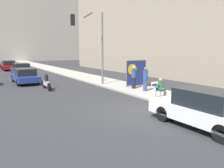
{
  "coord_description": "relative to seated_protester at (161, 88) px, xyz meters",
  "views": [
    {
      "loc": [
        -6.81,
        -7.83,
        2.99
      ],
      "look_at": [
        -0.28,
        2.69,
        1.06
      ],
      "focal_mm": 35.0,
      "sensor_mm": 36.0,
      "label": 1
    }
  ],
  "objects": [
    {
      "name": "ground_plane",
      "position": [
        -2.42,
        -1.5,
        -0.77
      ],
      "size": [
        160.0,
        160.0,
        0.0
      ],
      "primitive_type": "plane",
      "color": "#303033"
    },
    {
      "name": "sidewalk_curb",
      "position": [
        0.82,
        13.5,
        -0.71
      ],
      "size": [
        3.04,
        90.0,
        0.13
      ],
      "primitive_type": "cube",
      "color": "#A8A399",
      "rests_on": "ground_plane"
    },
    {
      "name": "protest_banner",
      "position": [
        1.47,
        4.27,
        0.43
      ],
      "size": [
        1.97,
        0.06,
        2.05
      ],
      "color": "slate",
      "rests_on": "sidewalk_curb"
    },
    {
      "name": "traffic_light_pole",
      "position": [
        -1.08,
        6.9,
        3.29
      ],
      "size": [
        2.64,
        2.4,
        5.89
      ],
      "color": "slate",
      "rests_on": "sidewalk_curb"
    },
    {
      "name": "pedestrian_behind",
      "position": [
        0.69,
        3.55,
        0.21
      ],
      "size": [
        0.34,
        0.34,
        1.69
      ],
      "rotation": [
        0.0,
        0.0,
        4.99
      ],
      "color": "black",
      "rests_on": "sidewalk_curb"
    },
    {
      "name": "parked_car_curbside",
      "position": [
        -1.88,
        -4.26,
        -0.03
      ],
      "size": [
        1.8,
        4.22,
        1.51
      ],
      "color": "white",
      "rests_on": "ground_plane"
    },
    {
      "name": "car_on_road_distant",
      "position": [
        -5.17,
        26.41,
        -0.06
      ],
      "size": [
        1.72,
        4.67,
        1.43
      ],
      "color": "maroon",
      "rests_on": "ground_plane"
    },
    {
      "name": "motorcycle_on_road",
      "position": [
        -4.82,
        7.23,
        -0.25
      ],
      "size": [
        0.28,
        2.07,
        1.21
      ],
      "color": "silver",
      "rests_on": "ground_plane"
    },
    {
      "name": "car_on_road_nearest",
      "position": [
        -5.59,
        11.48,
        -0.09
      ],
      "size": [
        1.81,
        4.58,
        1.36
      ],
      "color": "navy",
      "rests_on": "ground_plane"
    },
    {
      "name": "jogger_on_sidewalk",
      "position": [
        0.75,
        2.31,
        0.2
      ],
      "size": [
        0.34,
        0.34,
        1.68
      ],
      "rotation": [
        0.0,
        0.0,
        3.32
      ],
      "color": "#334775",
      "rests_on": "sidewalk_curb"
    },
    {
      "name": "car_on_road_midblock",
      "position": [
        -4.69,
        18.78,
        -0.06
      ],
      "size": [
        1.81,
        4.76,
        1.42
      ],
      "color": "navy",
      "rests_on": "ground_plane"
    },
    {
      "name": "seated_protester",
      "position": [
        0.0,
        0.0,
        0.0
      ],
      "size": [
        0.99,
        0.77,
        1.21
      ],
      "rotation": [
        0.0,
        0.0,
        0.2
      ],
      "color": "#474C56",
      "rests_on": "sidewalk_curb"
    }
  ]
}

